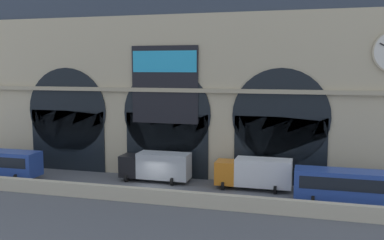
{
  "coord_description": "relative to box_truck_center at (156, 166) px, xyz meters",
  "views": [
    {
      "loc": [
        14.96,
        -39.33,
        12.07
      ],
      "look_at": [
        2.88,
        5.0,
        6.44
      ],
      "focal_mm": 40.18,
      "sensor_mm": 36.0,
      "label": 1
    }
  ],
  "objects": [
    {
      "name": "ground_plane",
      "position": [
        0.47,
        -2.74,
        -1.7
      ],
      "size": [
        200.0,
        200.0,
        0.0
      ],
      "primitive_type": "plane",
      "color": "#54565B"
    },
    {
      "name": "quay_parapet_wall",
      "position": [
        0.47,
        -7.03,
        -1.05
      ],
      "size": [
        90.0,
        0.7,
        1.29
      ],
      "primitive_type": "cube",
      "color": "beige",
      "rests_on": "ground"
    },
    {
      "name": "station_building",
      "position": [
        0.5,
        4.41,
        9.18
      ],
      "size": [
        51.45,
        4.7,
        22.52
      ],
      "color": "#BCAD8C",
      "rests_on": "ground"
    },
    {
      "name": "box_truck_center",
      "position": [
        0.0,
        0.0,
        0.0
      ],
      "size": [
        7.5,
        2.91,
        3.12
      ],
      "color": "black",
      "rests_on": "ground"
    },
    {
      "name": "box_truck_mideast",
      "position": [
        10.46,
        -0.25,
        0.0
      ],
      "size": [
        7.5,
        2.91,
        3.12
      ],
      "color": "orange",
      "rests_on": "ground"
    },
    {
      "name": "bus_east",
      "position": [
        19.92,
        -3.08,
        0.08
      ],
      "size": [
        11.0,
        3.25,
        3.1
      ],
      "color": "#28479E",
      "rests_on": "ground"
    }
  ]
}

